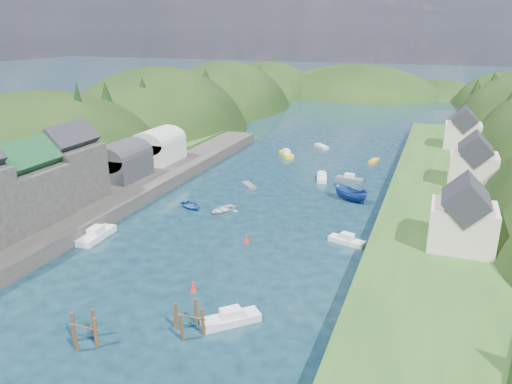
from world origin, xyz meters
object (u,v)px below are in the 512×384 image
at_px(piling_cluster_near, 85,333).
at_px(channel_buoy_near, 193,286).
at_px(channel_buoy_far, 246,239).
at_px(piling_cluster_far, 189,322).

distance_m(piling_cluster_near, channel_buoy_near, 12.42).
distance_m(channel_buoy_near, channel_buoy_far, 13.28).
bearing_deg(channel_buoy_near, channel_buoy_far, 86.68).
distance_m(piling_cluster_near, piling_cluster_far, 9.02).
distance_m(piling_cluster_far, channel_buoy_near, 7.46).
relative_size(piling_cluster_near, channel_buoy_near, 3.08).
xyz_separation_m(piling_cluster_far, channel_buoy_near, (-3.09, 6.77, -0.58)).
xyz_separation_m(piling_cluster_far, channel_buoy_far, (-2.33, 20.03, -0.58)).
bearing_deg(channel_buoy_near, piling_cluster_far, -65.44).
bearing_deg(channel_buoy_far, piling_cluster_far, -83.38).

